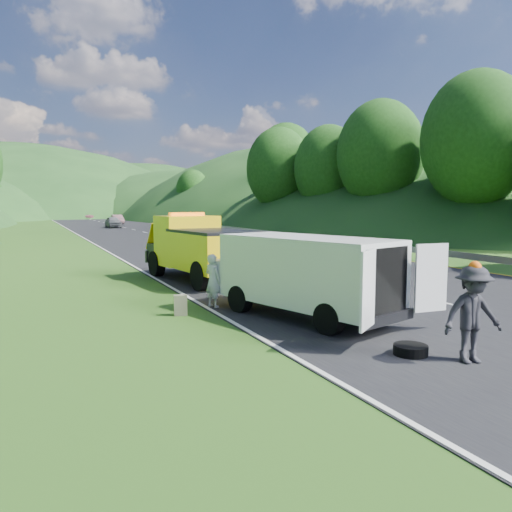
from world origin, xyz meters
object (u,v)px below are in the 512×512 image
passing_suv (341,268)px  tow_truck (200,248)px  worker (471,363)px  suitcase (181,305)px  woman (213,307)px  white_van (302,272)px  child (291,306)px  spare_tire (410,356)px

passing_suv → tow_truck: bearing=-166.7°
worker → suitcase: (-3.89, 6.39, 0.29)m
woman → suitcase: size_ratio=2.74×
suitcase → passing_suv: (9.92, 6.71, -0.29)m
white_van → child: bearing=55.6°
suitcase → passing_suv: size_ratio=0.11×
white_van → suitcase: white_van is taller
tow_truck → woman: tow_truck is taller
spare_tire → passing_suv: bearing=61.2°
woman → spare_tire: (2.01, -6.13, 0.00)m
child → spare_tire: 5.38m
child → passing_suv: passing_suv is taller
white_van → suitcase: size_ratio=11.59×
tow_truck → passing_suv: (7.43, 0.95, -1.32)m
white_van → tow_truck: bearing=77.2°
white_van → spare_tire: bearing=-102.3°
woman → worker: size_ratio=0.84×
woman → child: bearing=-131.0°
white_van → woman: (-1.74, 2.21, -1.24)m
white_van → worker: (0.97, -4.80, -1.24)m
worker → suitcase: worker is taller
tow_truck → worker: bearing=-90.6°
spare_tire → passing_suv: passing_suv is taller
tow_truck → spare_tire: (0.70, -11.26, -1.32)m
tow_truck → passing_suv: bearing=0.1°
child → passing_suv: size_ratio=0.19×
passing_suv → worker: bearing=-108.7°
passing_suv → suitcase: bearing=-139.9°
worker → suitcase: bearing=133.2°
woman → passing_suv: woman is taller
white_van → worker: white_van is taller
worker → suitcase: 7.49m
woman → suitcase: bearing=95.7°
spare_tire → white_van: bearing=93.9°
worker → spare_tire: (-0.70, 0.88, 0.00)m
tow_truck → white_van: 7.36m
suitcase → spare_tire: bearing=-59.9°
white_van → spare_tire: size_ratio=9.60×
worker → passing_suv: (6.03, 13.10, 0.00)m
tow_truck → woman: 5.46m
child → spare_tire: bearing=-42.9°
tow_truck → spare_tire: tow_truck is taller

